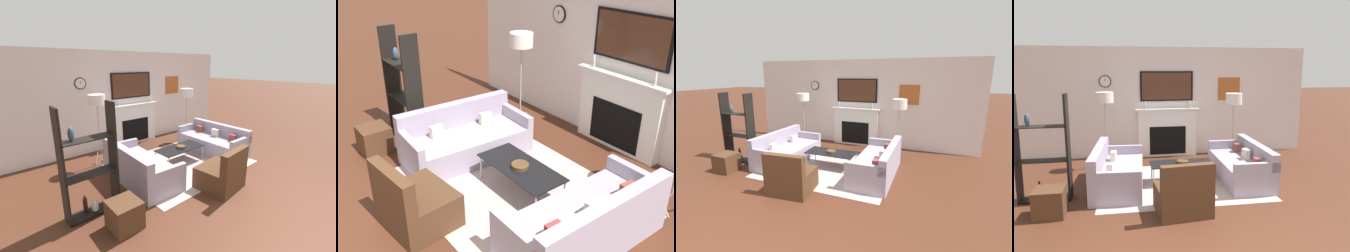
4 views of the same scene
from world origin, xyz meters
TOP-DOWN VIEW (x-y plane):
  - ground_plane at (0.00, 0.00)m, footprint 60.00×60.00m
  - fireplace_wall at (0.00, 5.17)m, footprint 7.24×0.28m
  - area_rug at (0.00, 3.02)m, footprint 3.05×2.35m
  - couch_left at (-1.23, 3.02)m, footprint 0.96×1.92m
  - couch_right at (1.22, 3.02)m, footprint 0.84×1.89m
  - armchair at (-0.19, 1.70)m, footprint 0.86×0.80m
  - coffee_table at (0.03, 3.09)m, footprint 1.22×0.55m
  - decorative_bowl at (0.04, 3.07)m, footprint 0.23×0.23m
  - floor_lamp_left at (-1.46, 4.30)m, footprint 0.38×0.38m
  - floor_lamp_right at (1.46, 4.30)m, footprint 0.38×0.38m
  - shelf_unit at (-2.39, 2.60)m, footprint 0.85×0.28m
  - ottoman at (-2.18, 1.96)m, footprint 0.44×0.44m

SIDE VIEW (x-z plane):
  - ground_plane at x=0.00m, z-range 0.00..0.00m
  - area_rug at x=0.00m, z-range 0.00..0.01m
  - ottoman at x=-2.18m, z-range 0.00..0.43m
  - couch_left at x=-1.23m, z-range -0.12..0.65m
  - couch_right at x=1.22m, z-range -0.10..0.64m
  - armchair at x=-0.19m, z-range -0.14..0.71m
  - coffee_table at x=0.03m, z-range 0.17..0.55m
  - decorative_bowl at x=0.04m, z-range 0.39..0.44m
  - shelf_unit at x=-2.39m, z-range -0.09..1.71m
  - fireplace_wall at x=0.00m, z-range -0.12..2.58m
  - floor_lamp_right at x=1.46m, z-range 0.65..2.28m
  - floor_lamp_left at x=-1.46m, z-range 0.69..2.38m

